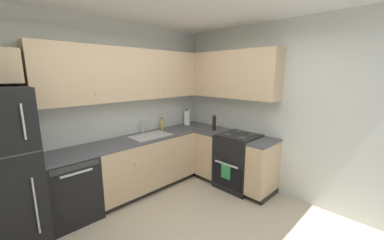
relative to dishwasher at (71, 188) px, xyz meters
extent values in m
cube|color=silver|center=(0.74, 0.33, 0.90)|extent=(3.79, 0.05, 2.66)
cube|color=silver|center=(2.61, -1.49, 0.90)|extent=(0.05, 3.67, 2.66)
cylinder|color=silver|center=(-0.45, -0.44, 0.13)|extent=(0.02, 0.02, 0.62)
cylinder|color=silver|center=(-0.45, -0.44, 1.01)|extent=(0.02, 0.02, 0.35)
cube|color=black|center=(0.00, 0.00, 0.00)|extent=(0.60, 0.60, 0.86)
cube|color=#333333|center=(0.00, -0.30, 0.38)|extent=(0.55, 0.01, 0.07)
cube|color=silver|center=(0.00, -0.32, 0.31)|extent=(0.36, 0.02, 0.02)
cube|color=tan|center=(1.14, 0.00, 0.04)|extent=(1.68, 0.60, 0.77)
cube|color=black|center=(1.14, 0.03, -0.39)|extent=(1.68, 0.54, 0.09)
sphere|color=tan|center=(0.78, -0.31, 0.19)|extent=(0.02, 0.02, 0.02)
sphere|color=tan|center=(1.51, -0.31, 0.19)|extent=(0.02, 0.02, 0.02)
cube|color=#4C4C51|center=(1.14, 0.00, 0.45)|extent=(2.88, 0.60, 0.03)
cube|color=tan|center=(2.28, -0.51, 0.04)|extent=(0.60, 0.42, 0.77)
cube|color=black|center=(2.31, -0.51, -0.39)|extent=(0.54, 0.42, 0.09)
cube|color=tan|center=(2.28, -1.49, 0.04)|extent=(0.60, 0.28, 0.77)
cube|color=black|center=(2.31, -1.49, -0.39)|extent=(0.54, 0.28, 0.09)
sphere|color=tan|center=(1.97, -1.49, 0.19)|extent=(0.02, 0.02, 0.02)
cube|color=#4C4C51|center=(2.28, -0.51, 0.45)|extent=(0.60, 0.42, 0.03)
cube|color=#4C4C51|center=(2.28, -1.49, 0.45)|extent=(0.60, 0.28, 0.03)
cube|color=black|center=(2.30, -1.04, 0.02)|extent=(0.64, 0.62, 0.90)
cube|color=black|center=(1.98, -1.04, -0.14)|extent=(0.02, 0.55, 0.38)
cube|color=silver|center=(1.96, -1.04, 0.06)|extent=(0.02, 0.43, 0.02)
cube|color=black|center=(2.30, -1.04, 0.47)|extent=(0.59, 0.60, 0.01)
cube|color=black|center=(2.61, -1.04, 0.54)|extent=(0.03, 0.60, 0.15)
cylinder|color=#4C4C4C|center=(2.16, -1.17, 0.48)|extent=(0.11, 0.11, 0.01)
cylinder|color=#4C4C4C|center=(2.16, -0.90, 0.48)|extent=(0.11, 0.11, 0.01)
cylinder|color=#4C4C4C|center=(2.44, -1.17, 0.48)|extent=(0.11, 0.11, 0.01)
cylinder|color=#4C4C4C|center=(2.44, -0.90, 0.48)|extent=(0.11, 0.11, 0.01)
cube|color=#338C4C|center=(1.95, -1.04, -0.05)|extent=(0.02, 0.17, 0.26)
cube|color=tan|center=(0.98, 0.14, 1.45)|extent=(2.56, 0.32, 0.77)
sphere|color=tan|center=(0.42, -0.03, 1.20)|extent=(0.02, 0.02, 0.02)
sphere|color=tan|center=(1.55, -0.03, 1.20)|extent=(0.02, 0.02, 0.02)
cube|color=tan|center=(2.42, -0.64, 1.45)|extent=(0.32, 1.88, 0.77)
cube|color=#B7B7BC|center=(1.25, -0.03, 0.47)|extent=(0.63, 0.40, 0.01)
cube|color=gray|center=(1.25, -0.03, 0.42)|extent=(0.58, 0.36, 0.09)
cube|color=#99999E|center=(1.25, -0.03, 0.43)|extent=(0.02, 0.35, 0.06)
cylinder|color=silver|center=(1.25, 0.20, 0.58)|extent=(0.02, 0.02, 0.23)
cylinder|color=silver|center=(1.25, 0.13, 0.68)|extent=(0.02, 0.15, 0.02)
cylinder|color=silver|center=(1.30, 0.20, 0.49)|extent=(0.02, 0.02, 0.06)
cylinder|color=gold|center=(1.64, 0.18, 0.56)|extent=(0.05, 0.05, 0.19)
cylinder|color=#262626|center=(1.64, 0.18, 0.67)|extent=(0.02, 0.02, 0.03)
cylinder|color=white|center=(2.24, 0.16, 0.60)|extent=(0.11, 0.11, 0.27)
cylinder|color=#3F3F3F|center=(2.24, 0.16, 0.62)|extent=(0.02, 0.02, 0.33)
cylinder|color=black|center=(2.28, -0.51, 0.59)|extent=(0.06, 0.06, 0.25)
cylinder|color=black|center=(2.28, -0.51, 0.73)|extent=(0.04, 0.04, 0.02)
camera|label=1|loc=(-0.80, -3.06, 1.46)|focal=21.35mm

